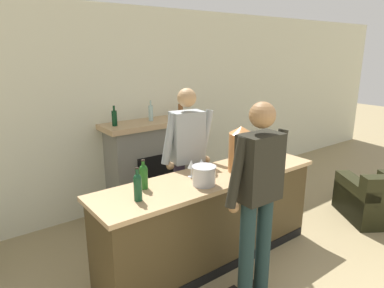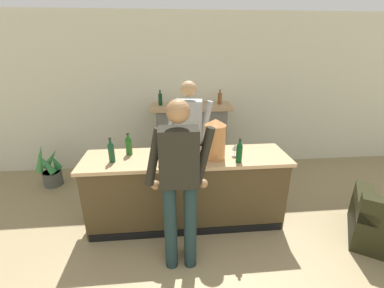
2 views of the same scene
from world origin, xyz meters
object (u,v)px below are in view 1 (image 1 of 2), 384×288
fireplace_stone (152,163)px  ice_bucket_steel (204,175)px  wine_bottle_port_short (267,158)px  wine_glass_by_dispenser (191,165)px  person_bartender (187,158)px  person_customer (257,198)px  armchair_black (379,202)px  wine_glass_mid_counter (201,163)px  wine_bottle_merlot_tall (138,186)px  wine_glass_near_bucket (254,156)px  copper_dispenser (241,149)px  wine_bottle_riesling_slim (144,175)px

fireplace_stone → ice_bucket_steel: size_ratio=6.60×
wine_bottle_port_short → ice_bucket_steel: bearing=174.3°
wine_glass_by_dispenser → person_bartender: bearing=58.4°
person_bartender → wine_glass_by_dispenser: (-0.24, -0.40, 0.08)m
person_customer → fireplace_stone: bearing=82.1°
person_bartender → ice_bucket_steel: 0.70m
armchair_black → wine_bottle_port_short: 1.99m
ice_bucket_steel → wine_bottle_port_short: (0.80, -0.08, 0.04)m
ice_bucket_steel → wine_glass_mid_counter: 0.29m
wine_bottle_merlot_tall → wine_glass_near_bucket: (1.46, 0.03, -0.02)m
copper_dispenser → ice_bucket_steel: bearing=-173.4°
fireplace_stone → armchair_black: bearing=-45.7°
wine_glass_near_bucket → wine_glass_by_dispenser: 0.78m
armchair_black → wine_bottle_port_short: size_ratio=3.91×
armchair_black → person_customer: bearing=-178.7°
wine_bottle_merlot_tall → wine_glass_near_bucket: bearing=1.3°
fireplace_stone → person_customer: person_customer is taller
fireplace_stone → wine_glass_by_dispenser: size_ratio=8.56×
fireplace_stone → wine_glass_near_bucket: size_ratio=9.79×
wine_bottle_riesling_slim → copper_dispenser: bearing=-11.2°
wine_bottle_port_short → wine_bottle_riesling_slim: wine_bottle_port_short is taller
armchair_black → copper_dispenser: 2.30m
wine_bottle_riesling_slim → wine_glass_near_bucket: (1.29, -0.17, -0.02)m
wine_bottle_port_short → wine_glass_by_dispenser: (-0.77, 0.32, -0.00)m
fireplace_stone → wine_glass_near_bucket: bearing=-75.8°
ice_bucket_steel → copper_dispenser: bearing=6.6°
person_bartender → wine_bottle_riesling_slim: person_bartender is taller
person_bartender → wine_glass_by_dispenser: 0.47m
person_customer → wine_glass_by_dispenser: 0.84m
wine_bottle_riesling_slim → wine_bottle_merlot_tall: bearing=-130.1°
person_customer → person_bartender: (0.19, 1.24, -0.01)m
person_customer → wine_glass_mid_counter: person_customer is taller
fireplace_stone → wine_bottle_merlot_tall: 1.97m
fireplace_stone → wine_glass_by_dispenser: bearing=-104.6°
fireplace_stone → ice_bucket_steel: (-0.40, -1.66, 0.41)m
ice_bucket_steel → person_customer: bearing=-81.8°
wine_bottle_riesling_slim → person_bartender: bearing=25.8°
copper_dispenser → wine_glass_by_dispenser: bearing=160.4°
ice_bucket_steel → person_bartender: bearing=66.6°
ice_bucket_steel → wine_bottle_riesling_slim: wine_bottle_riesling_slim is taller
copper_dispenser → wine_bottle_merlot_tall: copper_dispenser is taller
armchair_black → wine_bottle_merlot_tall: bearing=169.3°
ice_bucket_steel → wine_glass_by_dispenser: bearing=82.4°
wine_glass_near_bucket → wine_glass_by_dispenser: bearing=169.3°
person_bartender → wine_glass_mid_counter: 0.43m
wine_bottle_riesling_slim → fireplace_stone: bearing=57.2°
copper_dispenser → ice_bucket_steel: (-0.54, -0.06, -0.15)m
person_customer → wine_glass_near_bucket: 0.99m
wine_bottle_port_short → wine_glass_by_dispenser: bearing=157.2°
wine_bottle_port_short → wine_bottle_merlot_tall: wine_bottle_merlot_tall is taller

